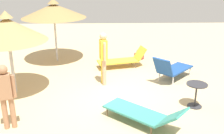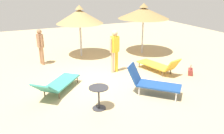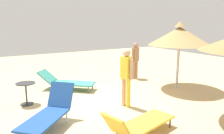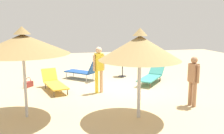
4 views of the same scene
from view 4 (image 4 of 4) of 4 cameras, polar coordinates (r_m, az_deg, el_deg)
The scene contains 10 objects.
ground at distance 10.75m, azimuth 0.96°, elevation -5.00°, with size 24.00×24.00×0.10m, color tan.
parasol_umbrella_near_right at distance 7.62m, azimuth -19.14°, elevation 4.84°, with size 2.62×2.62×2.63m.
parasol_umbrella_back at distance 7.24m, azimuth 6.16°, elevation 4.23°, with size 2.32×2.32×2.59m.
lounge_chair_edge at distance 12.30m, azimuth -6.23°, elevation -0.78°, with size 1.70×1.70×0.97m.
lounge_chair_far_right at distance 10.65m, azimuth -12.69°, elevation -3.35°, with size 2.01×1.05×0.76m.
lounge_chair_center at distance 11.75m, azimuth 8.77°, elevation -1.90°, with size 2.04×1.91×0.72m.
person_standing_far_left at distance 8.77m, azimuth 17.51°, elevation -2.37°, with size 0.45×0.29×1.64m.
person_standing_front at distance 9.91m, azimuth -2.92°, elevation 0.12°, with size 0.28×0.48×1.79m.
handbag at distance 11.47m, azimuth -17.97°, elevation -3.58°, with size 0.42×0.40×0.42m.
side_table_round at distance 12.90m, azimuth 2.31°, elevation -0.01°, with size 0.58×0.58×0.70m.
Camera 4 is at (-10.01, 2.71, 2.80)m, focal length 41.38 mm.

